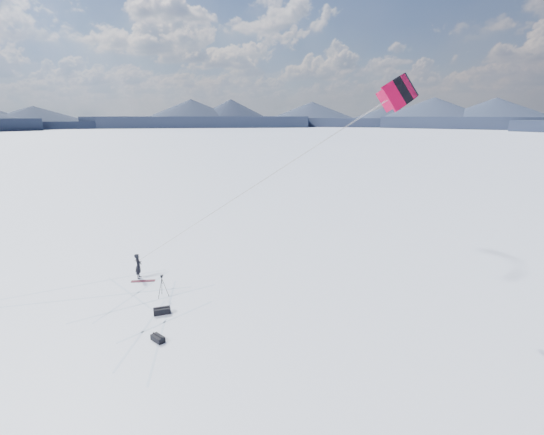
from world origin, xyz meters
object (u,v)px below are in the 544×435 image
(snowboard, at_px, (143,281))
(gear_bag_a, at_px, (162,311))
(snowkiter, at_px, (139,278))
(tripod, at_px, (162,283))
(gear_bag_b, at_px, (158,338))

(snowboard, distance_m, gear_bag_a, 5.12)
(snowkiter, height_order, tripod, tripod)
(snowkiter, xyz_separation_m, gear_bag_a, (4.24, -4.03, 0.18))
(snowkiter, distance_m, gear_bag_b, 8.57)
(gear_bag_a, relative_size, gear_bag_b, 1.19)
(gear_bag_b, bearing_deg, snowkiter, 154.55)
(snowkiter, relative_size, snowboard, 1.11)
(snowkiter, distance_m, snowboard, 0.73)
(snowkiter, bearing_deg, tripod, -146.41)
(snowboard, distance_m, gear_bag_b, 7.85)
(tripod, bearing_deg, snowboard, 134.01)
(snowkiter, bearing_deg, gear_bag_a, -156.27)
(snowboard, bearing_deg, snowkiter, 121.12)
(snowboard, bearing_deg, gear_bag_b, -73.40)
(gear_bag_a, bearing_deg, snowboard, 100.50)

